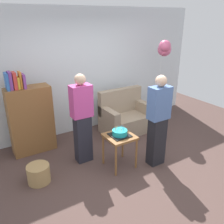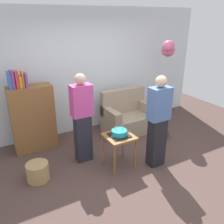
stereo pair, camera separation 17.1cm
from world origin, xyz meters
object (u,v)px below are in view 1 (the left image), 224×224
bookshelf (31,119)px  birthday_cake (120,133)px  couch (125,117)px  balloon_bunch (165,48)px  person_holding_cake (158,121)px  handbag (162,133)px  side_table (120,140)px  wicker_basket (39,174)px  person_blowing_candles (82,119)px

bookshelf → birthday_cake: (1.15, -1.35, -0.03)m
couch → balloon_bunch: balloon_bunch is taller
person_holding_cake → handbag: person_holding_cake is taller
bookshelf → birthday_cake: bookshelf is taller
bookshelf → side_table: (1.15, -1.35, -0.17)m
bookshelf → birthday_cake: bearing=-49.6°
wicker_basket → handbag: size_ratio=1.29×
wicker_basket → bookshelf: bearing=78.9°
birthday_cake → handbag: bearing=16.4°
person_holding_cake → birthday_cake: bearing=-38.7°
bookshelf → person_holding_cake: 2.39m
bookshelf → wicker_basket: bearing=-101.1°
birthday_cake → handbag: (1.40, 0.41, -0.55)m
person_holding_cake → balloon_bunch: 2.01m
side_table → person_blowing_candles: (-0.46, 0.50, 0.32)m
bookshelf → wicker_basket: size_ratio=4.49×
side_table → wicker_basket: 1.43m
birthday_cake → handbag: size_ratio=1.14×
couch → person_blowing_candles: (-1.35, -0.62, 0.49)m
side_table → balloon_bunch: 2.46m
person_holding_cake → wicker_basket: person_holding_cake is taller
side_table → birthday_cake: 0.14m
person_blowing_candles → person_holding_cake: size_ratio=1.00×
birthday_cake → person_blowing_candles: size_ratio=0.20×
bookshelf → wicker_basket: 1.19m
bookshelf → person_blowing_candles: person_blowing_candles is taller
bookshelf → person_blowing_candles: (0.69, -0.84, 0.15)m
person_holding_cake → wicker_basket: bearing=-31.0°
person_holding_cake → balloon_bunch: balloon_bunch is taller
balloon_bunch → side_table: bearing=-151.8°
side_table → person_holding_cake: bearing=-24.2°
bookshelf → wicker_basket: (-0.20, -1.04, -0.53)m
birthday_cake → wicker_basket: birthday_cake is taller
person_blowing_candles → person_holding_cake: (1.06, -0.77, 0.00)m
wicker_basket → birthday_cake: bearing=-12.7°
birthday_cake → person_holding_cake: (0.60, -0.27, 0.18)m
side_table → birthday_cake: size_ratio=1.88×
couch → balloon_bunch: 1.77m
couch → birthday_cake: (-0.89, -1.12, 0.31)m
bookshelf → wicker_basket: bookshelf is taller
couch → person_holding_cake: size_ratio=0.67×
person_blowing_candles → birthday_cake: bearing=-56.1°
wicker_basket → person_holding_cake: bearing=-16.4°
person_blowing_candles → handbag: 2.00m
person_holding_cake → balloon_bunch: (1.22, 1.24, 1.01)m
person_holding_cake → handbag: (0.80, 0.68, -0.73)m
side_table → handbag: 1.52m
wicker_basket → balloon_bunch: balloon_bunch is taller
person_blowing_candles → person_holding_cake: bearing=-44.6°
side_table → balloon_bunch: (1.82, 0.97, 1.33)m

